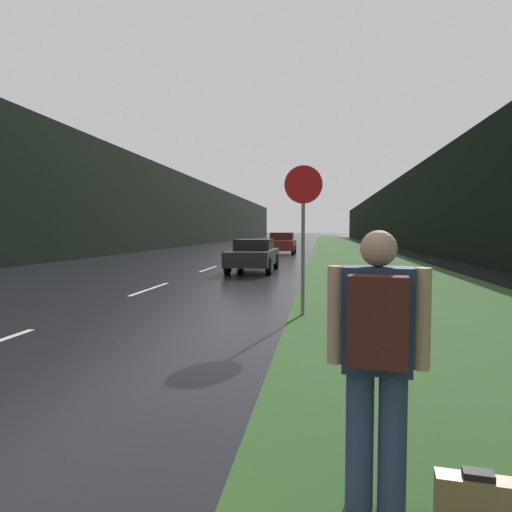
{
  "coord_description": "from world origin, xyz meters",
  "views": [
    {
      "loc": [
        4.91,
        -0.6,
        1.71
      ],
      "look_at": [
        2.82,
        14.14,
        0.87
      ],
      "focal_mm": 32.0,
      "sensor_mm": 36.0,
      "label": 1
    }
  ],
  "objects": [
    {
      "name": "car_passing_near",
      "position": [
        2.15,
        18.19,
        0.69
      ],
      "size": [
        1.82,
        4.62,
        1.33
      ],
      "rotation": [
        0.0,
        0.0,
        3.14
      ],
      "color": "black",
      "rests_on": "ground_plane"
    },
    {
      "name": "car_passing_far",
      "position": [
        2.15,
        32.08,
        0.77
      ],
      "size": [
        1.96,
        4.05,
        1.55
      ],
      "rotation": [
        0.0,
        0.0,
        3.14
      ],
      "color": "maroon",
      "rests_on": "ground_plane"
    },
    {
      "name": "suitcase",
      "position": [
        5.81,
        2.08,
        0.15
      ],
      "size": [
        0.47,
        0.2,
        0.33
      ],
      "rotation": [
        0.0,
        0.0,
        -0.13
      ],
      "color": "olive",
      "rests_on": "ground_plane"
    },
    {
      "name": "lane_stripe_c",
      "position": [
        0.0,
        12.03,
        0.0
      ],
      "size": [
        0.12,
        3.0,
        0.01
      ],
      "primitive_type": "cube",
      "color": "silver",
      "rests_on": "ground_plane"
    },
    {
      "name": "stop_sign",
      "position": [
        4.56,
        8.48,
        1.88
      ],
      "size": [
        0.75,
        0.07,
        2.99
      ],
      "color": "slate",
      "rests_on": "ground_plane"
    },
    {
      "name": "treeline_near_side",
      "position": [
        13.29,
        50.0,
        3.4
      ],
      "size": [
        2.0,
        140.0,
        6.79
      ],
      "primitive_type": "cube",
      "color": "black",
      "rests_on": "ground_plane"
    },
    {
      "name": "treeline_far_side",
      "position": [
        -10.29,
        50.0,
        3.82
      ],
      "size": [
        2.0,
        140.0,
        7.64
      ],
      "primitive_type": "cube",
      "color": "black",
      "rests_on": "ground_plane"
    },
    {
      "name": "lane_stripe_d",
      "position": [
        0.0,
        19.03,
        0.0
      ],
      "size": [
        0.12,
        3.0,
        0.01
      ],
      "primitive_type": "cube",
      "color": "silver",
      "rests_on": "ground_plane"
    },
    {
      "name": "grass_verge",
      "position": [
        7.29,
        40.0,
        0.01
      ],
      "size": [
        6.0,
        240.0,
        0.02
      ],
      "primitive_type": "cube",
      "color": "#2D5123",
      "rests_on": "ground_plane"
    },
    {
      "name": "hitchhiker_with_backpack",
      "position": [
        5.24,
        2.1,
        0.98
      ],
      "size": [
        0.59,
        0.45,
        1.71
      ],
      "rotation": [
        0.0,
        0.0,
        -0.13
      ],
      "color": "navy",
      "rests_on": "ground_plane"
    }
  ]
}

